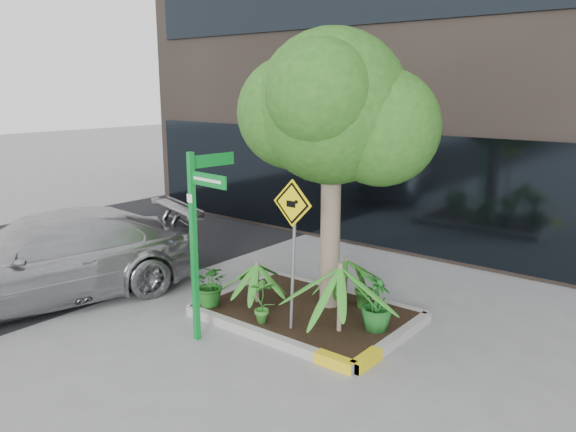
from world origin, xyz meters
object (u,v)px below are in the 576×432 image
Objects in this scene: tree at (333,107)px; cattle_sign at (293,229)px; parked_car at (47,259)px; street_sign_post at (198,227)px.

tree reaches higher than cattle_sign.
cattle_sign is (0.09, -1.10, -1.70)m from tree.
tree is at bearing 49.30° from parked_car.
street_sign_post is at bearing -136.26° from cattle_sign.
tree is 1.65× the size of street_sign_post.
cattle_sign is (4.26, 1.50, 0.92)m from parked_car.
street_sign_post is (3.26, 0.59, 0.97)m from parked_car.
street_sign_post reaches higher than cattle_sign.
street_sign_post is (-0.92, -2.01, -1.64)m from tree.
parked_car is at bearing -163.56° from street_sign_post.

